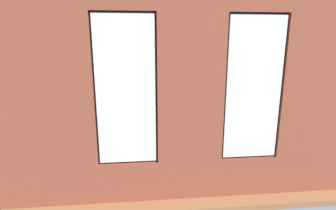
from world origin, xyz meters
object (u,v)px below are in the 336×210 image
at_px(papasan_chair, 131,107).
at_px(potted_plant_beside_window_right, 72,149).
at_px(media_console, 52,137).
at_px(potted_plant_corner_near_left, 244,91).
at_px(cup_ceramic, 156,126).
at_px(remote_silver, 141,129).
at_px(potted_plant_by_left_couch, 239,118).
at_px(tv_flatscreen, 50,113).
at_px(potted_plant_corner_far_left, 324,140).
at_px(potted_plant_between_couches, 220,142).
at_px(couch_left, 273,130).
at_px(couch_by_window, 151,162).
at_px(potted_plant_near_tv, 61,130).
at_px(remote_gray, 160,129).
at_px(coffee_table, 156,130).
at_px(candle_jar, 168,124).
at_px(remote_black, 150,126).

relative_size(papasan_chair, potted_plant_beside_window_right, 0.86).
relative_size(media_console, potted_plant_beside_window_right, 0.92).
height_order(papasan_chair, potted_plant_corner_near_left, potted_plant_corner_near_left).
distance_m(cup_ceramic, remote_silver, 0.38).
height_order(cup_ceramic, media_console, media_console).
height_order(remote_silver, potted_plant_by_left_couch, remote_silver).
distance_m(tv_flatscreen, potted_plant_corner_far_left, 5.95).
bearing_deg(media_console, cup_ceramic, -178.99).
bearing_deg(cup_ceramic, potted_plant_beside_window_right, 49.67).
distance_m(potted_plant_by_left_couch, potted_plant_corner_near_left, 1.37).
bearing_deg(papasan_chair, cup_ceramic, 108.74).
relative_size(potted_plant_by_left_couch, potted_plant_between_couches, 0.33).
height_order(couch_left, potted_plant_corner_far_left, potted_plant_corner_far_left).
xyz_separation_m(couch_by_window, potted_plant_near_tv, (1.78, -0.65, 0.47)).
height_order(couch_left, cup_ceramic, couch_left).
distance_m(remote_gray, papasan_chair, 2.31).
bearing_deg(potted_plant_corner_far_left, potted_plant_by_left_couch, -79.48).
bearing_deg(coffee_table, potted_plant_by_left_couch, -156.70).
height_order(candle_jar, remote_silver, candle_jar).
xyz_separation_m(media_console, potted_plant_beside_window_right, (-0.94, 1.80, 0.40)).
relative_size(couch_left, remote_black, 10.67).
bearing_deg(candle_jar, potted_plant_between_couches, 114.00).
relative_size(couch_by_window, media_console, 1.47).
xyz_separation_m(cup_ceramic, media_console, (2.51, 0.04, -0.18)).
bearing_deg(couch_by_window, candle_jar, -105.42).
bearing_deg(couch_left, potted_plant_corner_near_left, 175.03).
xyz_separation_m(couch_left, potted_plant_corner_far_left, (-0.15, 1.63, 0.34)).
relative_size(couch_left, candle_jar, 15.43).
relative_size(remote_black, papasan_chair, 0.15).
distance_m(papasan_chair, potted_plant_by_left_couch, 3.43).
xyz_separation_m(potted_plant_near_tv, potted_plant_corner_far_left, (-5.11, 0.75, -0.13)).
bearing_deg(remote_silver, cup_ceramic, -98.62).
xyz_separation_m(coffee_table, potted_plant_corner_far_left, (-3.14, 1.85, 0.32)).
bearing_deg(tv_flatscreen, potted_plant_corner_near_left, -158.15).
xyz_separation_m(papasan_chair, potted_plant_corner_far_left, (-3.84, 3.91, 0.22)).
bearing_deg(couch_by_window, remote_black, -91.12).
relative_size(couch_by_window, remote_gray, 10.54).
xyz_separation_m(potted_plant_beside_window_right, potted_plant_corner_near_left, (-4.70, -4.07, 0.19)).
bearing_deg(remote_gray, remote_silver, 83.70).
relative_size(cup_ceramic, potted_plant_near_tv, 0.09).
bearing_deg(coffee_table, cup_ceramic, -143.13).
height_order(cup_ceramic, potted_plant_between_couches, potted_plant_between_couches).
relative_size(cup_ceramic, potted_plant_corner_near_left, 0.08).
relative_size(remote_silver, papasan_chair, 0.15).
bearing_deg(potted_plant_corner_near_left, couch_left, 86.71).
bearing_deg(tv_flatscreen, media_console, 90.00).
distance_m(remote_gray, remote_black, 0.32).
distance_m(coffee_table, remote_black, 0.19).
distance_m(potted_plant_by_left_couch, potted_plant_beside_window_right, 5.13).
bearing_deg(cup_ceramic, potted_plant_corner_far_left, 149.49).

